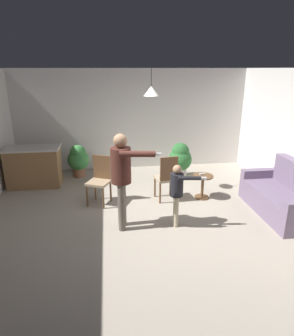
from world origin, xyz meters
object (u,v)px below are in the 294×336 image
kitchen_counter (34,167)px  dining_chair_by_counter (167,176)px  side_table_by_couch (203,184)px  potted_plant_corner (78,159)px  potted_plant_by_wall (180,159)px  person_adult (122,172)px  dining_chair_near_wall (100,178)px  person_child (177,189)px  spare_remote_on_table (202,174)px  couch_floral (283,197)px

kitchen_counter → dining_chair_by_counter: 3.21m
side_table_by_couch → dining_chair_by_counter: dining_chair_by_counter is taller
kitchen_counter → potted_plant_corner: size_ratio=1.50×
kitchen_counter → potted_plant_by_wall: (3.57, 0.10, 0.02)m
person_adult → potted_plant_by_wall: bearing=154.9°
side_table_by_couch → dining_chair_by_counter: bearing=-178.4°
dining_chair_by_counter → dining_chair_near_wall: bearing=168.1°
kitchen_counter → potted_plant_corner: (0.99, 0.52, -0.01)m
person_child → spare_remote_on_table: person_child is taller
dining_chair_near_wall → potted_plant_corner: size_ratio=1.19×
kitchen_counter → person_adult: bearing=-49.0°
couch_floral → person_adult: size_ratio=1.07×
couch_floral → person_adult: 3.18m
couch_floral → potted_plant_by_wall: couch_floral is taller
person_child → dining_chair_by_counter: 1.08m
couch_floral → side_table_by_couch: size_ratio=3.48×
dining_chair_by_counter → potted_plant_by_wall: (0.62, 1.36, -0.04)m
dining_chair_by_counter → kitchen_counter: bearing=148.6°
person_child → person_adult: bearing=-85.3°
couch_floral → person_child: 2.18m
spare_remote_on_table → couch_floral: bearing=-35.2°
dining_chair_near_wall → spare_remote_on_table: size_ratio=7.69×
couch_floral → dining_chair_by_counter: same height
kitchen_counter → dining_chair_near_wall: 1.96m
side_table_by_couch → dining_chair_near_wall: size_ratio=0.52×
person_adult → dining_chair_by_counter: (0.98, 1.02, -0.51)m
potted_plant_by_wall → person_child: bearing=-105.1°
dining_chair_by_counter → spare_remote_on_table: 0.79m
potted_plant_by_wall → potted_plant_corner: bearing=170.8°
person_child → potted_plant_by_wall: (0.65, 2.42, -0.21)m
dining_chair_near_wall → person_adult: bearing=135.3°
potted_plant_by_wall → spare_remote_on_table: (0.17, -1.30, 0.04)m
couch_floral → potted_plant_by_wall: bearing=34.3°
kitchen_counter → couch_floral: bearing=-22.9°
person_child → couch_floral: bearing=102.4°
side_table_by_couch → spare_remote_on_table: bearing=104.5°
person_child → dining_chair_near_wall: (-1.35, 1.15, -0.16)m
person_child → potted_plant_corner: person_child is taller
kitchen_counter → potted_plant_corner: 1.12m
dining_chair_by_counter → spare_remote_on_table: (0.78, 0.06, -0.01)m
spare_remote_on_table → potted_plant_corner: bearing=148.0°
person_child → potted_plant_corner: (-1.94, 2.84, -0.24)m
dining_chair_near_wall → spare_remote_on_table: dining_chair_near_wall is taller
person_adult → person_child: bearing=96.1°
dining_chair_by_counter → dining_chair_near_wall: size_ratio=1.00×
spare_remote_on_table → kitchen_counter: bearing=162.2°
couch_floral → dining_chair_by_counter: size_ratio=1.81×
person_child → potted_plant_by_wall: bearing=172.4°
couch_floral → side_table_by_couch: (-1.32, 0.90, -0.00)m
kitchen_counter → dining_chair_near_wall: dining_chair_near_wall is taller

